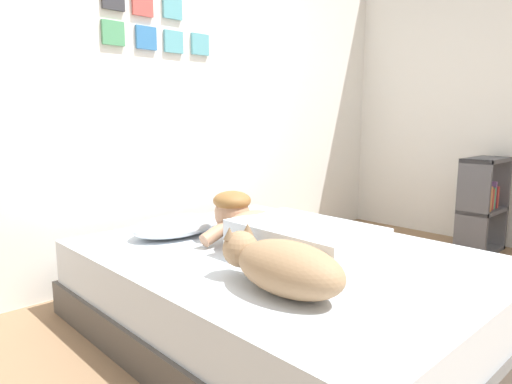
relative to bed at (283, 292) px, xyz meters
The scene contains 10 objects.
ground_plane 0.48m from the bed, 79.97° to the right, with size 13.42×13.42×0.00m, color #8C6B4C.
back_wall 1.63m from the bed, 86.54° to the left, with size 4.71×0.12×2.50m.
side_wall_right 2.69m from the bed, ahead, with size 0.10×6.24×2.50m, color silver.
bed is the anchor object (origin of this frame).
pillow 0.71m from the bed, 108.07° to the left, with size 0.52×0.32×0.11m, color silver.
person_lying 0.32m from the bed, 145.39° to the right, with size 0.43×0.92×0.27m.
dog 0.60m from the bed, 137.79° to the right, with size 0.26×0.57×0.21m.
coffee_cup 0.47m from the bed, 78.75° to the left, with size 0.12×0.09×0.07m.
cell_phone 0.47m from the bed, 49.68° to the right, with size 0.07×0.14×0.01m, color black.
bookshelf 2.13m from the bed, ahead, with size 0.45×0.24×0.75m.
Camera 1 is at (-1.65, -1.04, 1.06)m, focal length 31.88 mm.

